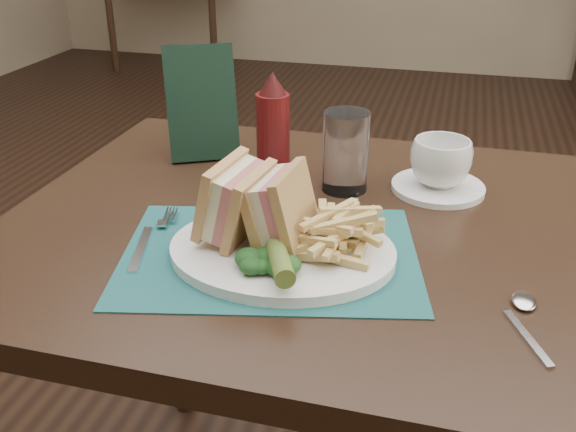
% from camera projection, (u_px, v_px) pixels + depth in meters
% --- Properties ---
extents(floor, '(7.00, 7.00, 0.00)m').
position_uv_depth(floor, '(348.00, 385.00, 1.72)').
color(floor, black).
rests_on(floor, ground).
extents(wall_back, '(6.00, 0.00, 6.00)m').
position_uv_depth(wall_back, '(433.00, 71.00, 4.74)').
color(wall_back, gray).
rests_on(wall_back, ground).
extents(table_main, '(0.90, 0.75, 0.75)m').
position_uv_depth(table_main, '(307.00, 409.00, 1.12)').
color(table_main, black).
rests_on(table_main, ground).
extents(table_bg_left, '(0.90, 0.75, 0.75)m').
position_uv_depth(table_bg_left, '(179.00, 14.00, 4.76)').
color(table_bg_left, black).
rests_on(table_bg_left, ground).
extents(placemat, '(0.44, 0.36, 0.00)m').
position_uv_depth(placemat, '(270.00, 254.00, 0.86)').
color(placemat, '#1A5352').
rests_on(placemat, table_main).
extents(plate, '(0.32, 0.26, 0.01)m').
position_uv_depth(plate, '(282.00, 251.00, 0.85)').
color(plate, white).
rests_on(plate, placemat).
extents(sandwich_half_a, '(0.09, 0.12, 0.11)m').
position_uv_depth(sandwich_half_a, '(220.00, 197.00, 0.85)').
color(sandwich_half_a, tan).
rests_on(sandwich_half_a, plate).
extents(sandwich_half_b, '(0.09, 0.11, 0.11)m').
position_uv_depth(sandwich_half_b, '(265.00, 204.00, 0.84)').
color(sandwich_half_b, tan).
rests_on(sandwich_half_b, plate).
extents(kale_garnish, '(0.11, 0.08, 0.03)m').
position_uv_depth(kale_garnish, '(268.00, 259.00, 0.79)').
color(kale_garnish, '#153B17').
rests_on(kale_garnish, plate).
extents(pickle_spear, '(0.07, 0.12, 0.03)m').
position_uv_depth(pickle_spear, '(278.00, 255.00, 0.78)').
color(pickle_spear, '#506727').
rests_on(pickle_spear, plate).
extents(fries_pile, '(0.18, 0.20, 0.06)m').
position_uv_depth(fries_pile, '(336.00, 229.00, 0.82)').
color(fries_pile, tan).
rests_on(fries_pile, plate).
extents(fork, '(0.08, 0.17, 0.01)m').
position_uv_depth(fork, '(150.00, 235.00, 0.89)').
color(fork, silver).
rests_on(fork, placemat).
extents(spoon, '(0.09, 0.15, 0.01)m').
position_uv_depth(spoon, '(526.00, 322.00, 0.72)').
color(spoon, silver).
rests_on(spoon, table_main).
extents(saucer, '(0.18, 0.18, 0.01)m').
position_uv_depth(saucer, '(438.00, 187.00, 1.04)').
color(saucer, white).
rests_on(saucer, table_main).
extents(coffee_cup, '(0.13, 0.13, 0.08)m').
position_uv_depth(coffee_cup, '(441.00, 163.00, 1.02)').
color(coffee_cup, white).
rests_on(coffee_cup, saucer).
extents(drinking_glass, '(0.10, 0.10, 0.13)m').
position_uv_depth(drinking_glass, '(346.00, 152.00, 1.02)').
color(drinking_glass, white).
rests_on(drinking_glass, table_main).
extents(ketchup_bottle, '(0.07, 0.07, 0.19)m').
position_uv_depth(ketchup_bottle, '(273.00, 129.00, 1.03)').
color(ketchup_bottle, '#4F0D0E').
rests_on(ketchup_bottle, table_main).
extents(check_presenter, '(0.14, 0.12, 0.20)m').
position_uv_depth(check_presenter, '(202.00, 103.00, 1.14)').
color(check_presenter, black).
rests_on(check_presenter, table_main).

